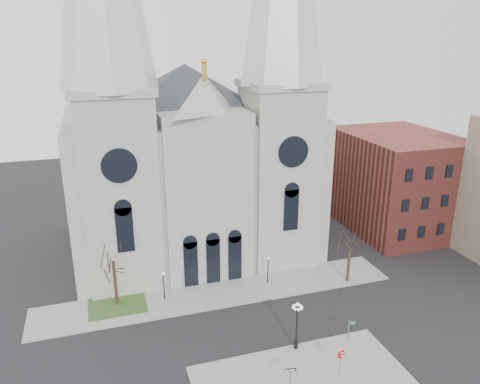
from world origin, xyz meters
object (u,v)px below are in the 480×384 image
object	(u,v)px
stop_sign	(341,357)
globe_lamp	(297,320)
one_way_sign	(290,374)
street_name_sign	(349,328)

from	to	relation	value
stop_sign	globe_lamp	distance (m)	5.03
stop_sign	one_way_sign	world-z (taller)	stop_sign
one_way_sign	street_name_sign	bearing A→B (deg)	37.45
stop_sign	globe_lamp	xyz separation A→B (m)	(-2.01, 4.46, 1.15)
globe_lamp	one_way_sign	xyz separation A→B (m)	(-2.62, -4.66, -1.56)
globe_lamp	one_way_sign	world-z (taller)	globe_lamp
stop_sign	one_way_sign	distance (m)	4.66
globe_lamp	one_way_sign	size ratio (longest dim) A/B	2.25
street_name_sign	one_way_sign	bearing A→B (deg)	-137.85
stop_sign	one_way_sign	bearing A→B (deg)	-166.60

